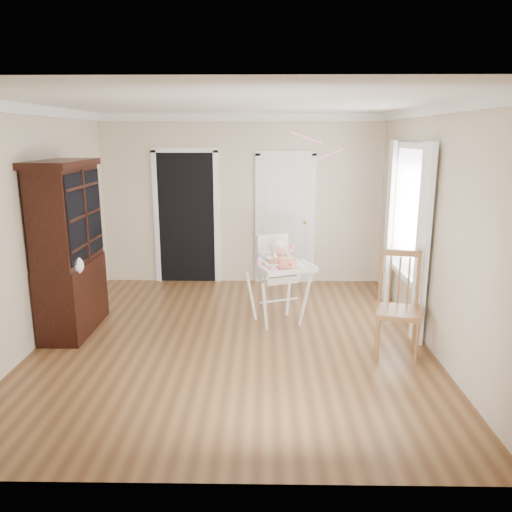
{
  "coord_description": "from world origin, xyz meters",
  "views": [
    {
      "loc": [
        0.36,
        -5.5,
        2.36
      ],
      "look_at": [
        0.26,
        0.51,
        0.91
      ],
      "focal_mm": 35.0,
      "sensor_mm": 36.0,
      "label": 1
    }
  ],
  "objects_px": {
    "sippy_cup": "(259,260)",
    "cake": "(287,263)",
    "dining_chair": "(398,308)",
    "china_cabinet": "(69,248)",
    "high_chair": "(278,269)"
  },
  "relations": [
    {
      "from": "high_chair",
      "to": "cake",
      "type": "xyz_separation_m",
      "value": [
        0.1,
        -0.25,
        0.15
      ]
    },
    {
      "from": "sippy_cup",
      "to": "cake",
      "type": "bearing_deg",
      "value": -9.85
    },
    {
      "from": "sippy_cup",
      "to": "dining_chair",
      "type": "xyz_separation_m",
      "value": [
        1.52,
        -0.74,
        -0.34
      ]
    },
    {
      "from": "sippy_cup",
      "to": "china_cabinet",
      "type": "distance_m",
      "value": 2.29
    },
    {
      "from": "china_cabinet",
      "to": "dining_chair",
      "type": "distance_m",
      "value": 3.9
    },
    {
      "from": "cake",
      "to": "china_cabinet",
      "type": "xyz_separation_m",
      "value": [
        -2.62,
        -0.04,
        0.18
      ]
    },
    {
      "from": "cake",
      "to": "high_chair",
      "type": "bearing_deg",
      "value": 112.07
    },
    {
      "from": "cake",
      "to": "china_cabinet",
      "type": "height_order",
      "value": "china_cabinet"
    },
    {
      "from": "china_cabinet",
      "to": "dining_chair",
      "type": "bearing_deg",
      "value": -9.55
    },
    {
      "from": "high_chair",
      "to": "sippy_cup",
      "type": "relative_size",
      "value": 6.46
    },
    {
      "from": "dining_chair",
      "to": "cake",
      "type": "bearing_deg",
      "value": 162.97
    },
    {
      "from": "high_chair",
      "to": "china_cabinet",
      "type": "xyz_separation_m",
      "value": [
        -2.52,
        -0.29,
        0.33
      ]
    },
    {
      "from": "cake",
      "to": "sippy_cup",
      "type": "distance_m",
      "value": 0.34
    },
    {
      "from": "china_cabinet",
      "to": "sippy_cup",
      "type": "bearing_deg",
      "value": 2.47
    },
    {
      "from": "high_chair",
      "to": "sippy_cup",
      "type": "height_order",
      "value": "high_chair"
    }
  ]
}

